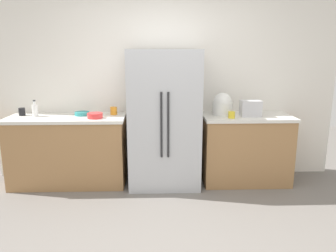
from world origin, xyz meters
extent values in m
plane|color=slate|center=(0.00, 0.00, 0.00)|extent=(9.23, 9.23, 0.00)
cube|color=silver|center=(0.00, 1.85, 1.32)|extent=(4.62, 0.10, 2.65)
cube|color=#9E7247|center=(-1.26, 1.50, 0.43)|extent=(1.45, 0.58, 0.86)
cube|color=silver|center=(-1.26, 1.50, 0.88)|extent=(1.48, 0.61, 0.04)
cube|color=#9E7247|center=(1.04, 1.50, 0.43)|extent=(1.11, 0.58, 0.86)
cube|color=silver|center=(1.04, 1.50, 0.88)|extent=(1.14, 0.61, 0.04)
cube|color=#B7BABF|center=(-0.03, 1.46, 0.86)|extent=(0.89, 0.65, 1.72)
cylinder|color=#262628|center=(-0.07, 1.11, 0.86)|extent=(0.02, 0.02, 0.78)
cylinder|color=#262628|center=(0.01, 1.11, 0.86)|extent=(0.02, 0.02, 0.78)
cube|color=silver|center=(1.07, 1.45, 1.00)|extent=(0.25, 0.16, 0.20)
cylinder|color=white|center=(0.73, 1.56, 0.98)|extent=(0.26, 0.26, 0.17)
sphere|color=white|center=(0.73, 1.56, 1.06)|extent=(0.24, 0.24, 0.24)
cylinder|color=white|center=(-1.66, 1.53, 0.97)|extent=(0.07, 0.07, 0.15)
cylinder|color=white|center=(-1.66, 1.53, 1.07)|extent=(0.03, 0.03, 0.05)
cylinder|color=#333338|center=(-1.66, 1.53, 1.10)|extent=(0.03, 0.03, 0.02)
cylinder|color=yellow|center=(0.80, 1.33, 0.94)|extent=(0.08, 0.08, 0.08)
cylinder|color=orange|center=(-0.68, 1.61, 0.95)|extent=(0.09, 0.09, 0.10)
cylinder|color=black|center=(-1.85, 1.59, 0.95)|extent=(0.08, 0.08, 0.10)
cylinder|color=red|center=(-0.88, 1.39, 0.93)|extent=(0.19, 0.19, 0.06)
cylinder|color=teal|center=(-1.08, 1.57, 0.92)|extent=(0.18, 0.18, 0.05)
camera|label=1|loc=(-0.11, -2.54, 1.70)|focal=34.60mm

